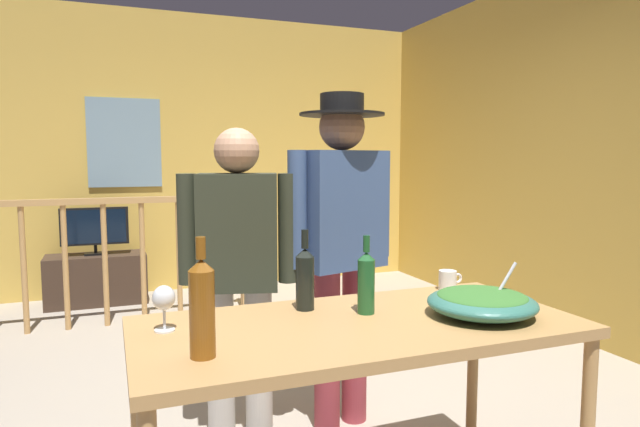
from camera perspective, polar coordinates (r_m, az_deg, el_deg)
ground_plane at (r=3.09m, az=-1.54°, el=-20.62°), size 8.53×8.53×0.00m
back_wall at (r=5.97m, az=-12.20°, el=6.09°), size 4.81×0.10×2.85m
side_wall_right at (r=4.90m, az=21.84°, el=5.92°), size 0.10×4.92×2.85m
framed_picture at (r=5.84m, az=-19.59°, el=6.92°), size 0.70×0.03×0.88m
stair_railing at (r=4.83m, az=-17.24°, el=-3.28°), size 2.45×0.10×1.11m
tv_console at (r=5.66m, az=-22.11°, el=-6.30°), size 0.90×0.40×0.47m
flat_screen_tv at (r=5.55m, az=-22.31°, el=-1.32°), size 0.60×0.12×0.45m
serving_table at (r=2.03m, az=4.00°, el=-13.12°), size 1.58×0.74×0.79m
salad_bowl at (r=2.15m, az=16.42°, el=-8.74°), size 0.40×0.40×0.20m
wine_glass at (r=1.95m, az=-15.87°, el=-8.59°), size 0.08×0.08×0.16m
wine_bottle_green at (r=2.09m, az=4.80°, el=-7.02°), size 0.07×0.07×0.30m
wine_bottle_amber at (r=1.66m, az=-12.12°, el=-9.41°), size 0.08×0.08×0.36m
wine_bottle_dark at (r=2.13m, az=-1.57°, el=-6.63°), size 0.07×0.07×0.31m
mug_white at (r=2.53m, az=13.13°, el=-6.74°), size 0.11×0.08×0.09m
person_standing_left at (r=2.62m, az=-8.46°, el=-5.16°), size 0.54×0.31×1.51m
person_standing_right at (r=2.76m, az=2.24°, el=-1.68°), size 0.61×0.42×1.69m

